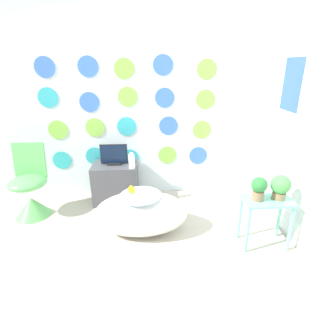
# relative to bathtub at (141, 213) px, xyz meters

# --- Properties ---
(ground_plane) EXTENTS (12.00, 12.00, 0.00)m
(ground_plane) POSITION_rel_bathtub_xyz_m (-0.16, -0.78, -0.24)
(ground_plane) COLOR #BCB29E
(wall_back_dotted) EXTENTS (4.48, 0.05, 2.60)m
(wall_back_dotted) POSITION_rel_bathtub_xyz_m (-0.16, 1.04, 1.06)
(wall_back_dotted) COLOR white
(wall_back_dotted) RESTS_ON ground_plane
(wall_right) EXTENTS (0.06, 2.81, 2.60)m
(wall_right) POSITION_rel_bathtub_xyz_m (1.60, 0.12, 1.06)
(wall_right) COLOR silver
(wall_right) RESTS_ON ground_plane
(bathtub) EXTENTS (1.01, 0.54, 0.48)m
(bathtub) POSITION_rel_bathtub_xyz_m (0.00, 0.00, 0.00)
(bathtub) COLOR white
(bathtub) RESTS_ON ground_plane
(rubber_duck) EXTENTS (0.08, 0.08, 0.09)m
(rubber_duck) POSITION_rel_bathtub_xyz_m (-0.10, 0.02, 0.28)
(rubber_duck) COLOR yellow
(rubber_duck) RESTS_ON bathtub
(chair) EXTENTS (0.43, 0.43, 0.88)m
(chair) POSITION_rel_bathtub_xyz_m (-1.35, 0.46, 0.04)
(chair) COLOR #66C166
(chair) RESTS_ON ground_plane
(tv_cabinet) EXTENTS (0.58, 0.43, 0.53)m
(tv_cabinet) POSITION_rel_bathtub_xyz_m (-0.36, 0.78, 0.02)
(tv_cabinet) COLOR #4C4C51
(tv_cabinet) RESTS_ON ground_plane
(tv) EXTENTS (0.35, 0.12, 0.27)m
(tv) POSITION_rel_bathtub_xyz_m (-0.36, 0.78, 0.40)
(tv) COLOR black
(tv) RESTS_ON tv_cabinet
(vase) EXTENTS (0.08, 0.08, 0.20)m
(vase) POSITION_rel_bathtub_xyz_m (-0.12, 0.62, 0.38)
(vase) COLOR white
(vase) RESTS_ON tv_cabinet
(side_table) EXTENTS (0.48, 0.29, 0.52)m
(side_table) POSITION_rel_bathtub_xyz_m (1.24, -0.28, 0.17)
(side_table) COLOR #72D8B7
(side_table) RESTS_ON ground_plane
(potted_plant_left) EXTENTS (0.15, 0.15, 0.24)m
(potted_plant_left) POSITION_rel_bathtub_xyz_m (1.14, -0.28, 0.41)
(potted_plant_left) COLOR #8C6B4C
(potted_plant_left) RESTS_ON side_table
(potted_plant_right) EXTENTS (0.19, 0.19, 0.25)m
(potted_plant_right) POSITION_rel_bathtub_xyz_m (1.35, -0.27, 0.41)
(potted_plant_right) COLOR #8C6B4C
(potted_plant_right) RESTS_ON side_table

